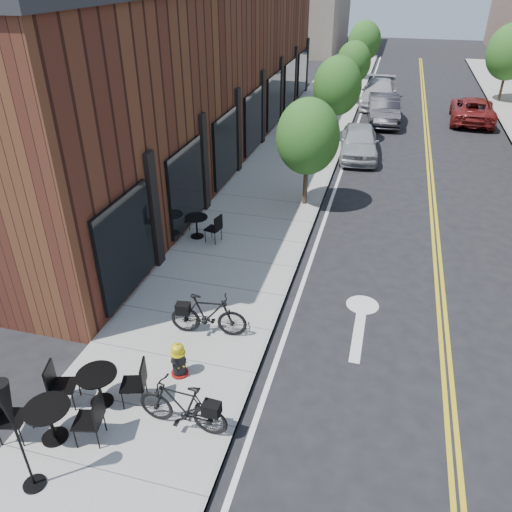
% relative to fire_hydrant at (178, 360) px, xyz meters
% --- Properties ---
extents(ground, '(120.00, 120.00, 0.00)m').
position_rel_fire_hydrant_xyz_m(ground, '(1.58, 0.45, -0.52)').
color(ground, black).
rests_on(ground, ground).
extents(sidewalk_near, '(4.00, 70.00, 0.12)m').
position_rel_fire_hydrant_xyz_m(sidewalk_near, '(-0.42, 10.45, -0.46)').
color(sidewalk_near, '#9E9B93').
rests_on(sidewalk_near, ground).
extents(building_near, '(5.00, 28.00, 7.00)m').
position_rel_fire_hydrant_xyz_m(building_near, '(-4.92, 14.45, 2.98)').
color(building_near, '#471F16').
rests_on(building_near, ground).
extents(tree_near_a, '(2.20, 2.20, 3.81)m').
position_rel_fire_hydrant_xyz_m(tree_near_a, '(0.98, 9.45, 2.09)').
color(tree_near_a, '#382B1E').
rests_on(tree_near_a, sidewalk_near).
extents(tree_near_b, '(2.30, 2.30, 3.98)m').
position_rel_fire_hydrant_xyz_m(tree_near_b, '(0.98, 17.45, 2.20)').
color(tree_near_b, '#382B1E').
rests_on(tree_near_b, sidewalk_near).
extents(tree_near_c, '(2.10, 2.10, 3.67)m').
position_rel_fire_hydrant_xyz_m(tree_near_c, '(0.98, 25.45, 2.01)').
color(tree_near_c, '#382B1E').
rests_on(tree_near_c, sidewalk_near).
extents(tree_near_d, '(2.40, 2.40, 4.11)m').
position_rel_fire_hydrant_xyz_m(tree_near_d, '(0.98, 33.45, 2.27)').
color(tree_near_d, '#382B1E').
rests_on(tree_near_d, sidewalk_near).
extents(tree_far_c, '(2.80, 2.80, 4.62)m').
position_rel_fire_hydrant_xyz_m(tree_far_c, '(10.18, 28.45, 2.54)').
color(tree_far_c, '#382B1E').
rests_on(tree_far_c, sidewalk_far).
extents(fire_hydrant, '(0.47, 0.47, 0.84)m').
position_rel_fire_hydrant_xyz_m(fire_hydrant, '(0.00, 0.00, 0.00)').
color(fire_hydrant, maroon).
rests_on(fire_hydrant, sidewalk_near).
extents(bicycle_left, '(1.82, 0.60, 1.08)m').
position_rel_fire_hydrant_xyz_m(bicycle_left, '(0.63, -1.29, 0.14)').
color(bicycle_left, black).
rests_on(bicycle_left, sidewalk_near).
extents(bicycle_right, '(1.86, 0.75, 1.09)m').
position_rel_fire_hydrant_xyz_m(bicycle_right, '(0.15, 1.45, 0.15)').
color(bicycle_right, black).
rests_on(bicycle_right, sidewalk_near).
extents(bistro_set_a, '(1.94, 0.98, 1.02)m').
position_rel_fire_hydrant_xyz_m(bistro_set_a, '(-1.59, -2.16, 0.11)').
color(bistro_set_a, black).
rests_on(bistro_set_a, sidewalk_near).
extents(bistro_set_b, '(1.87, 0.98, 0.99)m').
position_rel_fire_hydrant_xyz_m(bistro_set_b, '(-1.20, -1.15, 0.10)').
color(bistro_set_b, black).
rests_on(bistro_set_b, sidewalk_near).
extents(bistro_set_c, '(1.74, 0.89, 0.91)m').
position_rel_fire_hydrant_xyz_m(bistro_set_c, '(-1.89, 5.97, 0.06)').
color(bistro_set_c, black).
rests_on(bistro_set_c, sidewalk_near).
extents(patio_umbrella, '(0.38, 0.38, 2.34)m').
position_rel_fire_hydrant_xyz_m(patio_umbrella, '(-1.34, -3.11, 1.28)').
color(patio_umbrella, black).
rests_on(patio_umbrella, sidewalk_near).
extents(parked_car_a, '(2.06, 4.33, 1.43)m').
position_rel_fire_hydrant_xyz_m(parked_car_a, '(2.38, 15.50, 0.20)').
color(parked_car_a, '#A4A8AC').
rests_on(parked_car_a, ground).
extents(parked_car_b, '(2.02, 4.68, 1.50)m').
position_rel_fire_hydrant_xyz_m(parked_car_b, '(3.18, 21.65, 0.23)').
color(parked_car_b, black).
rests_on(parked_car_b, ground).
extents(parked_car_c, '(2.12, 5.15, 1.49)m').
position_rel_fire_hydrant_xyz_m(parked_car_c, '(2.70, 25.69, 0.23)').
color(parked_car_c, '#B6B7BC').
rests_on(parked_car_c, ground).
extents(parked_car_far, '(2.54, 5.04, 1.37)m').
position_rel_fire_hydrant_xyz_m(parked_car_far, '(7.99, 23.17, 0.16)').
color(parked_car_far, maroon).
rests_on(parked_car_far, ground).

